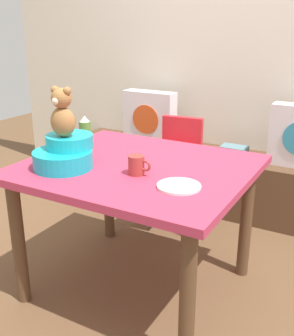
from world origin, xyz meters
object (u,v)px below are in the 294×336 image
Objects in this scene: book_stack at (234,151)px; dinner_plate_near at (179,186)px; dining_table at (138,183)px; pillow_floral_left at (150,118)px; teddy_bear at (62,113)px; highchair at (176,157)px; infant_seat_teal at (65,153)px; ketchup_bottle at (85,132)px; coffee_mug at (137,165)px.

book_stack is 1.00× the size of dinner_plate_near.
book_stack is at bearing 84.35° from dining_table.
pillow_floral_left is at bearing 116.41° from dining_table.
book_stack is at bearing 73.80° from teddy_bear.
highchair is at bearing 101.39° from dining_table.
book_stack is 1.47m from dinner_plate_near.
infant_seat_teal is 1.78× the size of ketchup_bottle.
teddy_bear is at bearing -97.56° from highchair.
teddy_bear is (-0.00, -0.00, 0.21)m from infant_seat_teal.
teddy_bear reaches higher than highchair.
infant_seat_teal is at bearing -177.27° from dinner_plate_near.
teddy_bear is (-0.14, -1.03, 0.50)m from highchair.
dinner_plate_near is at bearing -11.73° from coffee_mug.
pillow_floral_left is 2.20× the size of dinner_plate_near.
book_stack is at bearing 73.79° from infant_seat_teal.
infant_seat_teal is at bearing 90.00° from teddy_bear.
coffee_mug reaches higher than highchair.
infant_seat_teal is 2.75× the size of coffee_mug.
infant_seat_teal reaches higher than dinner_plate_near.
highchair is (-0.29, -0.44, 0.03)m from book_stack.
book_stack is at bearing 63.18° from ketchup_bottle.
highchair is at bearing -42.86° from pillow_floral_left.
teddy_bear reaches higher than book_stack.
book_stack is 0.25× the size of highchair.
pillow_floral_left reaches higher than coffee_mug.
book_stack is 0.80× the size of teddy_bear.
book_stack is 0.61× the size of infant_seat_teal.
infant_seat_teal is (-0.14, -1.03, 0.29)m from highchair.
highchair is (0.45, -0.42, -0.16)m from pillow_floral_left.
book_stack is 1.56m from infant_seat_teal.
infant_seat_teal reaches higher than highchair.
coffee_mug is at bearing -63.31° from pillow_floral_left.
coffee_mug reaches higher than dinner_plate_near.
ketchup_bottle is 1.54× the size of coffee_mug.
teddy_bear is 1.25× the size of dinner_plate_near.
dinner_plate_near is at bearing 2.73° from infant_seat_teal.
highchair is at bearing 115.97° from dinner_plate_near.
coffee_mug is at bearing -92.17° from book_stack.
book_stack is 1.08× the size of ketchup_bottle.
highchair reaches higher than dining_table.
teddy_bear is 0.45m from coffee_mug.
dining_table is (0.61, -1.23, -0.04)m from pillow_floral_left.
ketchup_bottle reaches higher than coffee_mug.
coffee_mug is at bearing 168.27° from dinner_plate_near.
highchair is 1.15m from teddy_bear.
book_stack is 1.67× the size of coffee_mug.
dining_table is 0.53m from teddy_bear.
dining_table is at bearing 34.81° from infant_seat_teal.
pillow_floral_left is 1.38m from dining_table.
dining_table is 0.41m from infant_seat_teal.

